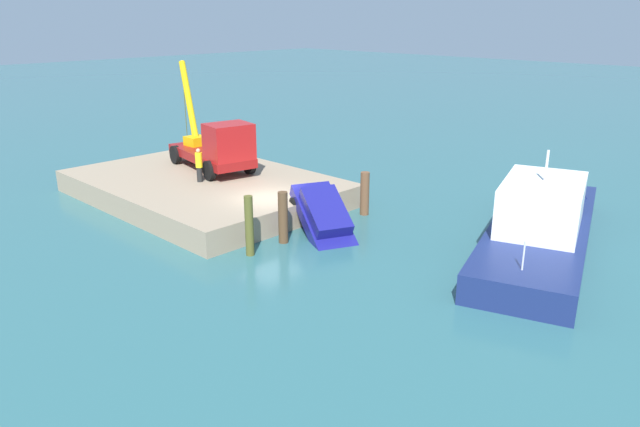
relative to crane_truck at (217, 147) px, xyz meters
The scene contains 10 objects.
ground 6.19m from the crane_truck, 12.69° to the right, with size 200.00×200.00×0.00m, color #2D6066.
dock 2.30m from the crane_truck, 69.12° to the right, with size 13.48×9.37×1.10m, color gray.
crane_truck is the anchor object (origin of this frame).
dock_worker 2.16m from the crane_truck, 61.15° to the right, with size 0.34×0.34×1.67m.
salvaged_car 8.89m from the crane_truck, ahead, with size 4.58×3.42×2.87m.
moored_yacht 16.44m from the crane_truck, 22.31° to the left, with size 8.25×15.62×5.84m.
piling_near 9.30m from the crane_truck, 29.11° to the right, with size 0.33×0.33×2.41m, color #515021.
piling_mid 8.52m from the crane_truck, 18.41° to the right, with size 0.40×0.40×2.17m, color brown.
piling_far 8.16m from the crane_truck, ahead, with size 0.33×0.33×1.71m, color brown.
piling_end 8.50m from the crane_truck, 17.00° to the left, with size 0.42×0.42×2.05m, color brown.
Camera 1 is at (19.64, -16.88, 9.01)m, focal length 33.63 mm.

